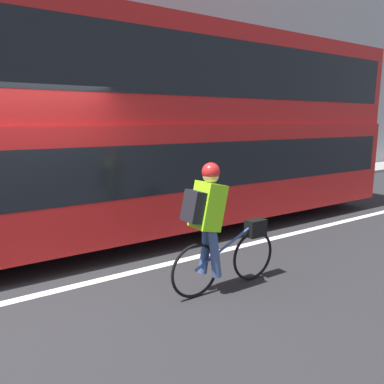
{
  "coord_description": "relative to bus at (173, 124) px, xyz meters",
  "views": [
    {
      "loc": [
        -0.7,
        -4.62,
        2.06
      ],
      "look_at": [
        2.38,
        -0.01,
        1.0
      ],
      "focal_mm": 35.0,
      "sensor_mm": 36.0,
      "label": 1
    }
  ],
  "objects": [
    {
      "name": "cyclist_on_bike",
      "position": [
        -1.02,
        -2.67,
        -1.14
      ],
      "size": [
        1.57,
        0.32,
        1.59
      ],
      "color": "black",
      "rests_on": "ground_plane"
    },
    {
      "name": "road_center_line",
      "position": [
        -2.93,
        -1.59,
        -2.0
      ],
      "size": [
        50.0,
        0.14,
        0.01
      ],
      "primitive_type": "cube",
      "color": "silver",
      "rests_on": "ground_plane"
    },
    {
      "name": "bus",
      "position": [
        0.0,
        0.0,
        0.0
      ],
      "size": [
        9.52,
        2.46,
        3.63
      ],
      "color": "black",
      "rests_on": "ground_plane"
    },
    {
      "name": "ground_plane",
      "position": [
        -2.93,
        -1.46,
        -2.0
      ],
      "size": [
        80.0,
        80.0,
        0.0
      ],
      "primitive_type": "plane",
      "color": "#232326"
    },
    {
      "name": "trash_bin",
      "position": [
        -1.13,
        2.95,
        -1.46
      ],
      "size": [
        0.47,
        0.47,
        0.89
      ],
      "color": "#194C23",
      "rests_on": "sidewalk_curb"
    }
  ]
}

